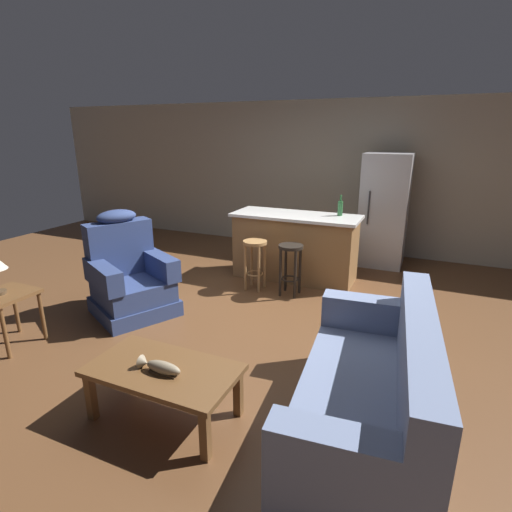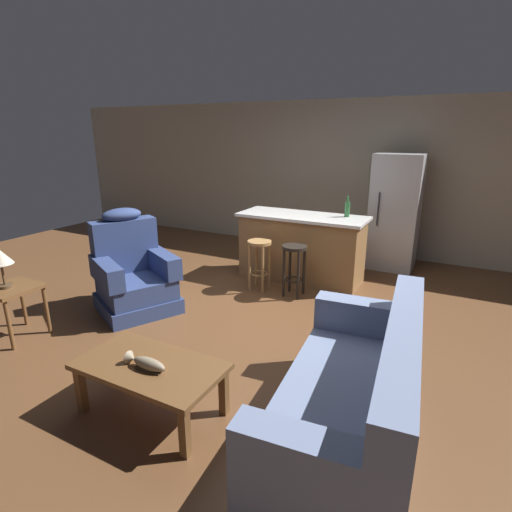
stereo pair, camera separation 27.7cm
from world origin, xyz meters
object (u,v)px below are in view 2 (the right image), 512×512
(table_lamp, at_px, (0,258))
(bottle_tall_green, at_px, (347,209))
(fish_figurine, at_px, (146,363))
(bar_stool_left, at_px, (259,256))
(end_table, at_px, (13,296))
(recliner_near_lamp, at_px, (133,275))
(bar_stool_right, at_px, (294,261))
(kitchen_island, at_px, (301,247))
(coffee_table, at_px, (150,371))
(couch, at_px, (355,400))
(refrigerator, at_px, (395,212))

(table_lamp, distance_m, bottle_tall_green, 4.12)
(fish_figurine, bearing_deg, bar_stool_left, 99.61)
(table_lamp, relative_size, bottle_tall_green, 1.43)
(end_table, bearing_deg, bottle_tall_green, 51.12)
(recliner_near_lamp, distance_m, bar_stool_right, 2.00)
(bar_stool_left, bearing_deg, bottle_tall_green, 40.53)
(recliner_near_lamp, xyz_separation_m, table_lamp, (-0.59, -1.15, 0.45))
(kitchen_island, height_order, bar_stool_left, kitchen_island)
(end_table, relative_size, table_lamp, 1.37)
(bar_stool_right, distance_m, bottle_tall_green, 1.08)
(coffee_table, distance_m, couch, 1.49)
(table_lamp, bearing_deg, fish_figurine, -7.63)
(recliner_near_lamp, xyz_separation_m, end_table, (-0.56, -1.11, 0.04))
(table_lamp, bearing_deg, coffee_table, -6.20)
(bottle_tall_green, bearing_deg, table_lamp, -128.92)
(bar_stool_left, bearing_deg, fish_figurine, -80.39)
(coffee_table, distance_m, table_lamp, 2.16)
(coffee_table, height_order, table_lamp, table_lamp)
(fish_figurine, height_order, couch, couch)
(coffee_table, distance_m, refrigerator, 4.60)
(couch, relative_size, bottle_tall_green, 6.86)
(recliner_near_lamp, bearing_deg, bar_stool_left, 76.99)
(recliner_near_lamp, bearing_deg, bar_stool_right, 65.92)
(couch, height_order, bottle_tall_green, bottle_tall_green)
(fish_figurine, relative_size, kitchen_island, 0.19)
(coffee_table, relative_size, table_lamp, 2.68)
(fish_figurine, distance_m, table_lamp, 2.16)
(end_table, bearing_deg, bar_stool_right, 48.13)
(table_lamp, distance_m, bar_stool_left, 2.94)
(recliner_near_lamp, height_order, refrigerator, refrigerator)
(table_lamp, bearing_deg, refrigerator, 54.10)
(end_table, distance_m, kitchen_island, 3.59)
(recliner_near_lamp, relative_size, bottle_tall_green, 4.18)
(recliner_near_lamp, bearing_deg, coffee_table, -15.36)
(table_lamp, xyz_separation_m, refrigerator, (3.07, 4.23, 0.01))
(bar_stool_right, bearing_deg, refrigerator, 63.56)
(recliner_near_lamp, bearing_deg, kitchen_island, 80.35)
(couch, xyz_separation_m, bottle_tall_green, (-0.93, 3.03, 0.72))
(recliner_near_lamp, xyz_separation_m, refrigerator, (2.47, 3.08, 0.46))
(recliner_near_lamp, bearing_deg, fish_figurine, -16.19)
(kitchen_island, bearing_deg, refrigerator, 48.51)
(fish_figurine, bearing_deg, kitchen_island, 91.77)
(fish_figurine, height_order, refrigerator, refrigerator)
(table_lamp, bearing_deg, kitchen_island, 56.55)
(end_table, bearing_deg, couch, 2.24)
(recliner_near_lamp, distance_m, bottle_tall_green, 2.93)
(coffee_table, bearing_deg, fish_figurine, -74.15)
(bar_stool_right, relative_size, bottle_tall_green, 2.37)
(coffee_table, distance_m, recliner_near_lamp, 2.04)
(couch, distance_m, bottle_tall_green, 3.25)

